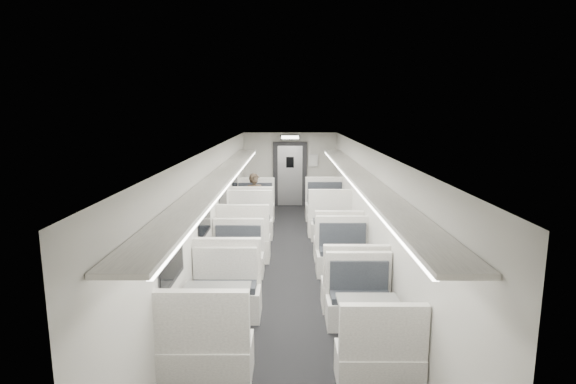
{
  "coord_description": "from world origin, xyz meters",
  "views": [
    {
      "loc": [
        -0.03,
        -8.55,
        3.1
      ],
      "look_at": [
        -0.05,
        1.93,
        1.19
      ],
      "focal_mm": 28.0,
      "sensor_mm": 36.0,
      "label": 1
    }
  ],
  "objects_px": {
    "booth_left_b": "(246,230)",
    "exit_sign": "(290,137)",
    "booth_left_d": "(216,316)",
    "booth_right_b": "(334,233)",
    "vestibule_door": "(290,175)",
    "passenger": "(255,201)",
    "booth_right_c": "(348,269)",
    "booth_right_a": "(327,212)",
    "booth_right_d": "(368,325)",
    "booth_left_a": "(253,213)",
    "booth_left_c": "(233,270)"
  },
  "relations": [
    {
      "from": "booth_left_b",
      "to": "booth_right_d",
      "type": "xyz_separation_m",
      "value": [
        2.0,
        -4.47,
        -0.06
      ]
    },
    {
      "from": "booth_left_d",
      "to": "booth_right_c",
      "type": "bearing_deg",
      "value": 42.99
    },
    {
      "from": "booth_left_c",
      "to": "booth_left_d",
      "type": "relative_size",
      "value": 0.9
    },
    {
      "from": "booth_left_c",
      "to": "booth_right_b",
      "type": "distance_m",
      "value": 3.14
    },
    {
      "from": "booth_right_d",
      "to": "booth_right_c",
      "type": "bearing_deg",
      "value": 90.0
    },
    {
      "from": "booth_left_c",
      "to": "vestibule_door",
      "type": "bearing_deg",
      "value": 81.91
    },
    {
      "from": "booth_right_b",
      "to": "booth_right_d",
      "type": "relative_size",
      "value": 1.03
    },
    {
      "from": "booth_left_d",
      "to": "booth_right_b",
      "type": "bearing_deg",
      "value": 64.9
    },
    {
      "from": "booth_right_c",
      "to": "booth_right_d",
      "type": "relative_size",
      "value": 1.05
    },
    {
      "from": "booth_left_b",
      "to": "booth_left_a",
      "type": "bearing_deg",
      "value": 90.0
    },
    {
      "from": "booth_left_a",
      "to": "booth_left_b",
      "type": "bearing_deg",
      "value": -90.0
    },
    {
      "from": "booth_right_b",
      "to": "vestibule_door",
      "type": "distance_m",
      "value": 4.76
    },
    {
      "from": "booth_left_c",
      "to": "booth_right_d",
      "type": "relative_size",
      "value": 1.01
    },
    {
      "from": "booth_left_d",
      "to": "booth_right_d",
      "type": "relative_size",
      "value": 1.12
    },
    {
      "from": "booth_left_a",
      "to": "booth_right_d",
      "type": "xyz_separation_m",
      "value": [
        2.0,
        -6.32,
        -0.05
      ]
    },
    {
      "from": "exit_sign",
      "to": "booth_right_a",
      "type": "bearing_deg",
      "value": -65.55
    },
    {
      "from": "booth_right_c",
      "to": "passenger",
      "type": "xyz_separation_m",
      "value": [
        -1.92,
        4.09,
        0.38
      ]
    },
    {
      "from": "booth_left_d",
      "to": "booth_right_b",
      "type": "height_order",
      "value": "booth_left_d"
    },
    {
      "from": "passenger",
      "to": "booth_left_d",
      "type": "bearing_deg",
      "value": -107.23
    },
    {
      "from": "booth_left_c",
      "to": "exit_sign",
      "type": "distance_m",
      "value": 6.9
    },
    {
      "from": "booth_right_c",
      "to": "passenger",
      "type": "height_order",
      "value": "passenger"
    },
    {
      "from": "booth_right_a",
      "to": "booth_right_c",
      "type": "bearing_deg",
      "value": -90.0
    },
    {
      "from": "booth_right_b",
      "to": "booth_left_b",
      "type": "bearing_deg",
      "value": 179.38
    },
    {
      "from": "booth_left_c",
      "to": "vestibule_door",
      "type": "height_order",
      "value": "vestibule_door"
    },
    {
      "from": "booth_right_b",
      "to": "booth_left_a",
      "type": "bearing_deg",
      "value": 136.83
    },
    {
      "from": "booth_left_b",
      "to": "booth_left_d",
      "type": "height_order",
      "value": "booth_left_b"
    },
    {
      "from": "booth_left_b",
      "to": "booth_left_d",
      "type": "xyz_separation_m",
      "value": [
        0.0,
        -4.29,
        -0.02
      ]
    },
    {
      "from": "booth_left_a",
      "to": "passenger",
      "type": "xyz_separation_m",
      "value": [
        0.08,
        -0.19,
        0.35
      ]
    },
    {
      "from": "booth_right_a",
      "to": "exit_sign",
      "type": "bearing_deg",
      "value": 114.45
    },
    {
      "from": "booth_right_b",
      "to": "vestibule_door",
      "type": "bearing_deg",
      "value": 102.24
    },
    {
      "from": "booth_left_a",
      "to": "booth_right_b",
      "type": "distance_m",
      "value": 2.74
    },
    {
      "from": "vestibule_door",
      "to": "exit_sign",
      "type": "distance_m",
      "value": 1.33
    },
    {
      "from": "booth_right_b",
      "to": "passenger",
      "type": "bearing_deg",
      "value": 138.74
    },
    {
      "from": "booth_right_c",
      "to": "exit_sign",
      "type": "height_order",
      "value": "exit_sign"
    },
    {
      "from": "booth_right_b",
      "to": "booth_right_a",
      "type": "bearing_deg",
      "value": 90.0
    },
    {
      "from": "booth_left_b",
      "to": "booth_left_d",
      "type": "bearing_deg",
      "value": -90.0
    },
    {
      "from": "booth_right_a",
      "to": "booth_left_d",
      "type": "bearing_deg",
      "value": -107.91
    },
    {
      "from": "booth_left_d",
      "to": "booth_right_c",
      "type": "height_order",
      "value": "booth_left_d"
    },
    {
      "from": "booth_right_d",
      "to": "exit_sign",
      "type": "height_order",
      "value": "exit_sign"
    },
    {
      "from": "booth_right_d",
      "to": "vestibule_door",
      "type": "bearing_deg",
      "value": 96.3
    },
    {
      "from": "booth_right_a",
      "to": "exit_sign",
      "type": "distance_m",
      "value": 3.06
    },
    {
      "from": "booth_left_a",
      "to": "booth_left_d",
      "type": "height_order",
      "value": "booth_left_a"
    },
    {
      "from": "booth_left_c",
      "to": "exit_sign",
      "type": "height_order",
      "value": "exit_sign"
    },
    {
      "from": "passenger",
      "to": "booth_right_c",
      "type": "bearing_deg",
      "value": -81.32
    },
    {
      "from": "booth_right_a",
      "to": "booth_right_d",
      "type": "bearing_deg",
      "value": -90.0
    },
    {
      "from": "booth_left_b",
      "to": "booth_right_d",
      "type": "bearing_deg",
      "value": -65.88
    },
    {
      "from": "booth_left_b",
      "to": "exit_sign",
      "type": "xyz_separation_m",
      "value": [
        1.0,
        4.1,
        1.87
      ]
    },
    {
      "from": "booth_left_b",
      "to": "booth_left_d",
      "type": "relative_size",
      "value": 1.05
    },
    {
      "from": "booth_right_a",
      "to": "exit_sign",
      "type": "relative_size",
      "value": 3.63
    },
    {
      "from": "booth_left_b",
      "to": "booth_right_c",
      "type": "relative_size",
      "value": 1.12
    }
  ]
}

